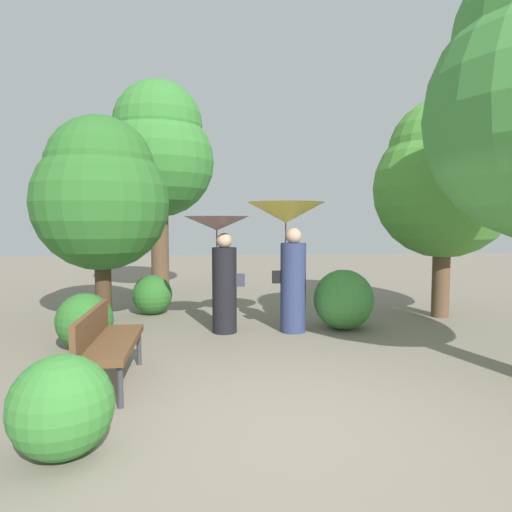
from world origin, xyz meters
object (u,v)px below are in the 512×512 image
at_px(tree_near_right, 444,178).
at_px(person_right, 288,237).
at_px(person_left, 221,254).
at_px(park_bench, 107,339).
at_px(tree_mid_left, 158,151).
at_px(tree_near_left, 101,193).

bearing_deg(tree_near_right, person_right, -163.64).
xyz_separation_m(person_left, tree_near_right, (4.12, 0.84, 1.32)).
xyz_separation_m(person_left, person_right, (1.09, -0.05, 0.27)).
distance_m(person_left, person_right, 1.12).
height_order(person_left, park_bench, person_left).
xyz_separation_m(person_left, tree_mid_left, (-1.44, 4.06, 2.21)).
distance_m(tree_near_left, tree_near_right, 6.18).
xyz_separation_m(person_right, tree_near_right, (3.03, 0.89, 1.06)).
relative_size(park_bench, tree_near_left, 0.42).
relative_size(tree_near_left, tree_mid_left, 0.70).
height_order(tree_near_left, tree_mid_left, tree_mid_left).
bearing_deg(person_right, person_left, 94.63).
distance_m(person_left, tree_near_left, 2.46).
relative_size(person_left, tree_near_right, 0.46).
bearing_deg(tree_mid_left, tree_near_left, -100.97).
distance_m(tree_near_right, tree_mid_left, 6.49).
bearing_deg(tree_near_left, park_bench, -76.12).
xyz_separation_m(tree_near_left, tree_near_right, (6.18, -0.04, 0.31)).
distance_m(person_right, tree_mid_left, 5.20).
bearing_deg(person_right, tree_mid_left, 38.89).
bearing_deg(person_left, person_right, -85.37).
relative_size(park_bench, tree_near_right, 0.37).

